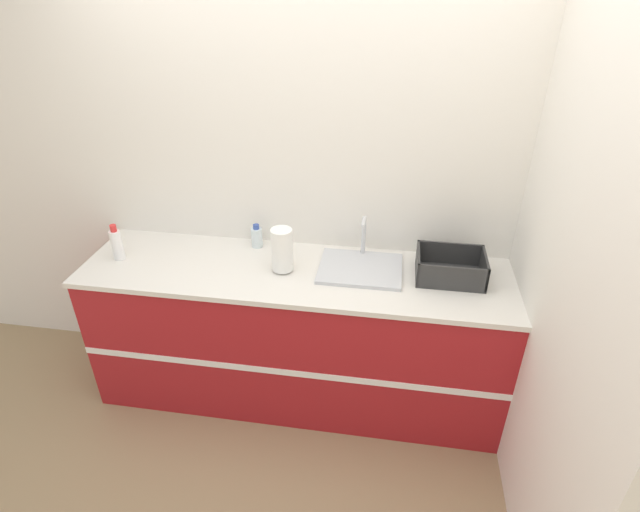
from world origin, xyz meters
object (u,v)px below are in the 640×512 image
bottle_clear (257,237)px  bottle_white_spray (117,244)px  sink (360,267)px  dish_rack (450,269)px  paper_towel_roll (282,250)px

bottle_clear → bottle_white_spray: size_ratio=0.67×
sink → bottle_clear: (-0.62, 0.16, 0.04)m
dish_rack → sink: bearing=179.5°
dish_rack → paper_towel_roll: bearing=-175.5°
bottle_clear → bottle_white_spray: bottle_white_spray is taller
bottle_white_spray → dish_rack: bearing=2.9°
dish_rack → bottle_clear: size_ratio=2.50×
sink → bottle_clear: bearing=165.3°
sink → bottle_clear: sink is taller
dish_rack → bottle_white_spray: bearing=-177.1°
bottle_clear → bottle_white_spray: 0.78m
bottle_clear → paper_towel_roll: bearing=-48.9°
sink → bottle_white_spray: 1.36m
bottle_clear → sink: bearing=-14.7°
paper_towel_roll → bottle_clear: (-0.21, 0.24, -0.06)m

